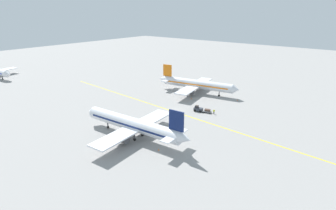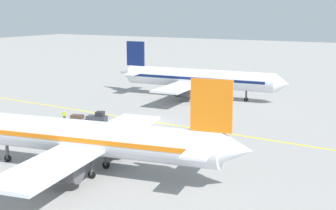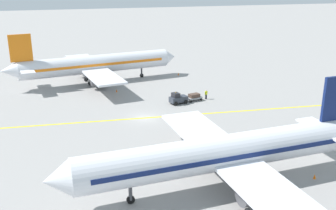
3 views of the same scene
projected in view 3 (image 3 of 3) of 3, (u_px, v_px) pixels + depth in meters
The scene contains 11 objects.
ground_plane at pixel (145, 118), 60.13m from camera, with size 400.00×400.00×0.00m, color gray.
apron_yellow_centreline at pixel (145, 118), 60.13m from camera, with size 0.40×120.00×0.01m, color yellow.
airplane_at_gate at pixel (226, 153), 39.86m from camera, with size 28.31×35.54×10.60m.
airplane_adjacent_stand at pixel (95, 65), 78.51m from camera, with size 28.48×35.44×10.60m.
baggage_tug_dark at pixel (178, 99), 66.47m from camera, with size 2.36×3.28×2.11m.
baggage_cart_trailing at pixel (194, 96), 68.08m from camera, with size 2.01×2.87×1.24m.
ground_crew_worker at pixel (206, 94), 68.89m from camera, with size 0.33×0.55×1.68m.
traffic_cone_near_nose at pixel (136, 163), 45.23m from camera, with size 0.32×0.32×0.55m, color orange.
traffic_cone_mid_apron at pixel (117, 91), 73.17m from camera, with size 0.32×0.32×0.55m, color orange.
traffic_cone_by_wingtip at pixel (178, 74), 85.36m from camera, with size 0.32×0.32×0.55m, color orange.
traffic_cone_far_edge at pixel (315, 176), 42.25m from camera, with size 0.32×0.32×0.55m, color orange.
Camera 3 is at (-55.26, 11.70, 21.02)m, focal length 42.00 mm.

